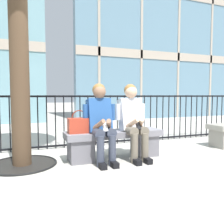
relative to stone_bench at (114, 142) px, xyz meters
name	(u,v)px	position (x,y,z in m)	size (l,w,h in m)	color
ground_plane	(114,158)	(0.00, 0.00, -0.27)	(60.00, 60.00, 0.00)	#B2ADA3
stone_bench	(114,142)	(0.00, 0.00, 0.00)	(1.60, 0.44, 0.45)	slate
seated_person_with_phone	(101,120)	(-0.27, -0.13, 0.38)	(0.52, 0.66, 1.21)	#383D4C
seated_person_companion	(133,119)	(0.27, -0.13, 0.38)	(0.52, 0.66, 1.21)	#6B6051
handbag_on_bench	(79,125)	(-0.58, -0.01, 0.30)	(0.34, 0.19, 0.35)	#B23823
plaza_railing	(96,120)	(0.00, 1.04, 0.25)	(9.68, 0.04, 1.03)	black
building_facade_right	(176,20)	(5.35, 5.71, 4.24)	(9.58, 0.43, 9.00)	slate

